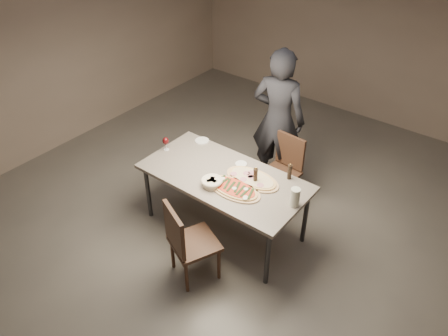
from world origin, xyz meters
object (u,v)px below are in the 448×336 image
Objects in this scene: pepper_mill_left at (255,176)px; zucchini_pizza at (234,188)px; bread_basket at (212,182)px; dining_table at (224,180)px; chair_near at (186,240)px; diner at (278,120)px; chair_far at (284,166)px; carafe at (295,197)px; ham_pizza at (252,179)px.

zucchini_pizza is at bearing -114.43° from pepper_mill_left.
zucchini_pizza is at bearing 20.89° from bread_basket.
chair_near reaches higher than dining_table.
diner reaches higher than chair_near.
chair_far is at bearing 111.21° from chair_near.
chair_near is (-0.69, -0.82, -0.34)m from carafe.
carafe reaches higher than dining_table.
bread_basket is at bearing -88.20° from dining_table.
bread_basket is at bearing -163.09° from carafe.
diner is at bearing 98.77° from zucchini_pizza.
chair_near is (0.14, -0.78, -0.18)m from dining_table.
ham_pizza reaches higher than dining_table.
chair_far is 0.47× the size of diner.
dining_table is 1.00× the size of diner.
carafe is 1.40m from diner.
chair_near is (-0.13, -0.91, -0.26)m from ham_pizza.
chair_near is at bearing -76.44° from bread_basket.
chair_far reaches higher than dining_table.
bread_basket is (0.01, -0.21, 0.11)m from dining_table.
chair_far is (-0.60, 0.85, -0.37)m from carafe.
zucchini_pizza is at bearing 94.13° from chair_far.
chair_far is (0.22, 1.10, -0.32)m from bread_basket.
ham_pizza is 3.12× the size of carafe.
ham_pizza is 0.56m from carafe.
pepper_mill_left is 1.10m from diner.
bread_basket is (-0.22, -0.08, 0.03)m from zucchini_pizza.
diner is (-0.88, 1.09, 0.06)m from carafe.
ham_pizza is at bearing 24.02° from dining_table.
ham_pizza is at bearing 75.09° from zucchini_pizza.
diner reaches higher than ham_pizza.
carafe is at bearing -5.37° from ham_pizza.
diner is (-0.32, 1.00, 0.14)m from ham_pizza.
carafe reaches higher than zucchini_pizza.
chair_near reaches higher than zucchini_pizza.
bread_basket is 0.26× the size of chair_far.
carafe is at bearing 11.87° from zucchini_pizza.
dining_table is at bearing -163.08° from pepper_mill_left.
carafe is (0.55, -0.08, 0.08)m from ham_pizza.
bread_basket is 0.86m from carafe.
ham_pizza is 0.43m from bread_basket.
bread_basket is at bearing -162.64° from zucchini_pizza.
diner reaches higher than carafe.
pepper_mill_left reaches higher than ham_pizza.
zucchini_pizza is 1.05m from chair_far.
pepper_mill_left is (0.10, 0.23, 0.08)m from zucchini_pizza.
pepper_mill_left is 0.96m from chair_near.
chair_near is at bearing -95.17° from ham_pizza.
pepper_mill_left is (0.05, -0.02, 0.08)m from ham_pizza.
zucchini_pizza reaches higher than ham_pizza.
chair_near is (-0.08, -0.66, -0.26)m from zucchini_pizza.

